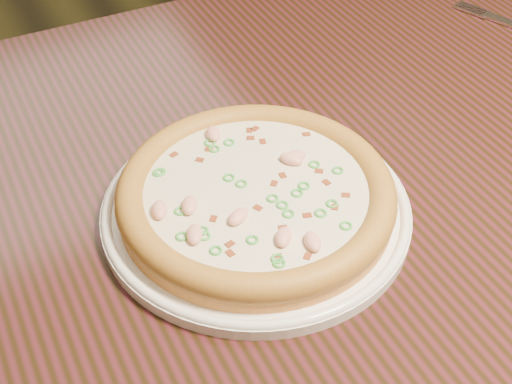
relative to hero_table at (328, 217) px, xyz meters
name	(u,v)px	position (x,y,z in m)	size (l,w,h in m)	color
ground	(253,217)	(0.22, 0.64, -0.65)	(9.00, 9.00, 0.00)	black
hero_table	(328,217)	(0.00, 0.00, 0.00)	(1.20, 0.80, 0.75)	black
plate	(256,208)	(-0.12, -0.05, 0.11)	(0.30, 0.30, 0.02)	white
pizza	(256,194)	(-0.12, -0.05, 0.13)	(0.27, 0.27, 0.03)	#C48040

